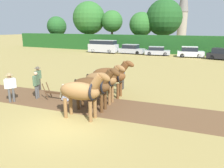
{
  "coord_description": "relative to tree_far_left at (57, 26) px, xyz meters",
  "views": [
    {
      "loc": [
        6.04,
        -7.21,
        4.34
      ],
      "look_at": [
        0.44,
        4.04,
        1.1
      ],
      "focal_mm": 35.0,
      "sensor_mm": 36.0,
      "label": 1
    }
  ],
  "objects": [
    {
      "name": "ground_plane",
      "position": [
        30.32,
        -35.81,
        -4.69
      ],
      "size": [
        240.0,
        240.0,
        0.0
      ],
      "primitive_type": "plane",
      "color": "#998447"
    },
    {
      "name": "farmer_onlooker_right",
      "position": [
        24.92,
        -31.81,
        -3.7
      ],
      "size": [
        0.42,
        0.66,
        1.69
      ],
      "rotation": [
        0.0,
        0.0,
        0.09
      ],
      "color": "#38332D",
      "rests_on": "ground"
    },
    {
      "name": "draft_horse_lead_left",
      "position": [
        30.57,
        -34.65,
        -3.31
      ],
      "size": [
        2.82,
        1.11,
        2.45
      ],
      "rotation": [
        0.0,
        0.0,
        0.1
      ],
      "color": "brown",
      "rests_on": "ground"
    },
    {
      "name": "parked_car_center_left",
      "position": [
        27.08,
        -7.88,
        -4.01
      ],
      "size": [
        4.24,
        2.5,
        1.41
      ],
      "rotation": [
        0.0,
        0.0,
        0.2
      ],
      "color": "#A8A8B2",
      "rests_on": "ground"
    },
    {
      "name": "parked_car_left",
      "position": [
        22.53,
        -7.73,
        -3.93
      ],
      "size": [
        4.29,
        1.82,
        1.6
      ],
      "rotation": [
        0.0,
        0.0,
        -0.0
      ],
      "color": "#A8A8B2",
      "rests_on": "ground"
    },
    {
      "name": "farmer_onlooker_left",
      "position": [
        25.4,
        -34.52,
        -3.65
      ],
      "size": [
        0.44,
        0.59,
        1.76
      ],
      "rotation": [
        0.0,
        0.0,
        -0.56
      ],
      "color": "#4C4C4C",
      "rests_on": "ground"
    },
    {
      "name": "draft_horse_trail_left",
      "position": [
        30.32,
        -32.13,
        -3.31
      ],
      "size": [
        2.66,
        1.05,
        2.41
      ],
      "rotation": [
        0.0,
        0.0,
        0.1
      ],
      "color": "brown",
      "rests_on": "ground"
    },
    {
      "name": "draft_horse_trail_right",
      "position": [
        30.2,
        -30.87,
        -3.29
      ],
      "size": [
        2.94,
        1.21,
        2.49
      ],
      "rotation": [
        0.0,
        0.0,
        0.1
      ],
      "color": "brown",
      "rests_on": "ground"
    },
    {
      "name": "tree_far_left",
      "position": [
        0.0,
        0.0,
        0.0
      ],
      "size": [
        4.66,
        4.66,
        7.04
      ],
      "color": "#423323",
      "rests_on": "ground"
    },
    {
      "name": "plow",
      "position": [
        27.69,
        -33.01,
        -4.37
      ],
      "size": [
        1.76,
        0.5,
        1.13
      ],
      "rotation": [
        0.0,
        0.0,
        0.1
      ],
      "color": "#4C331E",
      "rests_on": "ground"
    },
    {
      "name": "church_spire",
      "position": [
        24.93,
        27.66,
        5.7
      ],
      "size": [
        3.06,
        3.06,
        19.86
      ],
      "color": "gray",
      "rests_on": "ground"
    },
    {
      "name": "parked_van",
      "position": [
        17.48,
        -8.59,
        -3.55
      ],
      "size": [
        5.28,
        1.92,
        2.23
      ],
      "rotation": [
        0.0,
        0.0,
        0.01
      ],
      "color": "#BCBCC1",
      "rests_on": "ground"
    },
    {
      "name": "parked_car_center_right",
      "position": [
        36.64,
        -8.86,
        -3.93
      ],
      "size": [
        4.34,
        2.48,
        1.61
      ],
      "rotation": [
        0.0,
        0.0,
        -0.17
      ],
      "color": "black",
      "rests_on": "ground"
    },
    {
      "name": "hedgerow",
      "position": [
        30.32,
        -4.52,
        -3.15
      ],
      "size": [
        73.02,
        1.51,
        3.09
      ],
      "primitive_type": "cube",
      "color": "#1E511E",
      "rests_on": "ground"
    },
    {
      "name": "parked_car_center",
      "position": [
        32.21,
        -8.07,
        -3.93
      ],
      "size": [
        4.07,
        2.38,
        1.61
      ],
      "rotation": [
        0.0,
        0.0,
        0.17
      ],
      "color": "silver",
      "rests_on": "ground"
    },
    {
      "name": "draft_horse_lead_right",
      "position": [
        30.45,
        -33.39,
        -3.35
      ],
      "size": [
        2.88,
        1.11,
        2.43
      ],
      "rotation": [
        0.0,
        0.0,
        0.1
      ],
      "color": "#513319",
      "rests_on": "ground"
    },
    {
      "name": "tree_center_left",
      "position": [
        15.26,
        -0.57,
        0.94
      ],
      "size": [
        4.45,
        4.45,
        7.89
      ],
      "color": "brown",
      "rests_on": "ground"
    },
    {
      "name": "tree_left",
      "position": [
        10.0,
        -1.22,
        1.66
      ],
      "size": [
        6.96,
        6.96,
        9.84
      ],
      "color": "#423323",
      "rests_on": "ground"
    },
    {
      "name": "plowed_furrow_strip",
      "position": [
        26.55,
        -33.12,
        -4.69
      ],
      "size": [
        25.07,
        5.48,
        0.01
      ],
      "primitive_type": "cube",
      "rotation": [
        0.0,
        0.0,
        0.1
      ],
      "color": "brown",
      "rests_on": "ground"
    },
    {
      "name": "tree_center_right",
      "position": [
        25.87,
        0.52,
        1.52
      ],
      "size": [
        6.89,
        6.89,
        9.67
      ],
      "color": "#423323",
      "rests_on": "ground"
    },
    {
      "name": "farmer_at_plow",
      "position": [
        26.23,
        -33.28,
        -3.69
      ],
      "size": [
        0.34,
        0.66,
        1.71
      ],
      "rotation": [
        0.0,
        0.0,
        0.31
      ],
      "color": "#4C4C4C",
      "rests_on": "ground"
    },
    {
      "name": "tree_center",
      "position": [
        21.79,
        -0.84,
        0.29
      ],
      "size": [
        4.7,
        4.7,
        7.35
      ],
      "color": "#423323",
      "rests_on": "ground"
    },
    {
      "name": "farmer_beside_team",
      "position": [
        30.22,
        -28.89,
        -3.66
      ],
      "size": [
        0.33,
        0.68,
        1.76
      ],
      "rotation": [
        0.0,
        0.0,
        0.27
      ],
      "color": "#38332D",
      "rests_on": "ground"
    }
  ]
}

